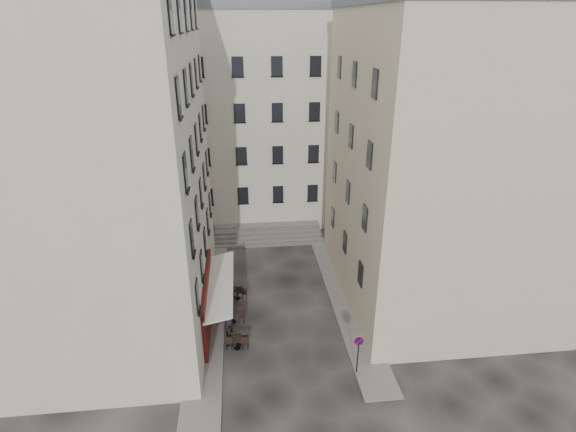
{
  "coord_description": "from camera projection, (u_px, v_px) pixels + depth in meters",
  "views": [
    {
      "loc": [
        -2.03,
        -22.0,
        17.32
      ],
      "look_at": [
        0.78,
        4.0,
        5.83
      ],
      "focal_mm": 28.0,
      "sensor_mm": 36.0,
      "label": 1
    }
  ],
  "objects": [
    {
      "name": "sidewalk_right",
      "position": [
        344.0,
        297.0,
        30.34
      ],
      "size": [
        2.0,
        18.0,
        0.12
      ],
      "primitive_type": "cube",
      "color": "slate",
      "rests_on": "ground"
    },
    {
      "name": "ground",
      "position": [
        282.0,
        331.0,
        27.19
      ],
      "size": [
        90.0,
        90.0,
        0.0
      ],
      "primitive_type": "plane",
      "color": "black",
      "rests_on": "ground"
    },
    {
      "name": "bistro_table_b",
      "position": [
        238.0,
        339.0,
        25.81
      ],
      "size": [
        1.17,
        0.55,
        0.82
      ],
      "color": "black",
      "rests_on": "ground"
    },
    {
      "name": "bollard_mid",
      "position": [
        228.0,
        303.0,
        28.93
      ],
      "size": [
        0.12,
        0.12,
        0.98
      ],
      "color": "black",
      "rests_on": "ground"
    },
    {
      "name": "building_left",
      "position": [
        87.0,
        158.0,
        24.74
      ],
      "size": [
        12.2,
        16.2,
        20.6
      ],
      "color": "beige",
      "rests_on": "ground"
    },
    {
      "name": "bistro_table_d",
      "position": [
        238.0,
        293.0,
        30.15
      ],
      "size": [
        1.23,
        0.58,
        0.86
      ],
      "color": "black",
      "rests_on": "ground"
    },
    {
      "name": "bollard_near",
      "position": [
        228.0,
        338.0,
        25.75
      ],
      "size": [
        0.12,
        0.12,
        0.98
      ],
      "color": "black",
      "rests_on": "ground"
    },
    {
      "name": "building_back",
      "position": [
        251.0,
        116.0,
        40.64
      ],
      "size": [
        18.2,
        10.2,
        18.6
      ],
      "color": "beige",
      "rests_on": "ground"
    },
    {
      "name": "pedestrian",
      "position": [
        228.0,
        320.0,
        26.67
      ],
      "size": [
        0.8,
        0.74,
        1.82
      ],
      "primitive_type": "imported",
      "rotation": [
        0.0,
        0.0,
        3.74
      ],
      "color": "black",
      "rests_on": "ground"
    },
    {
      "name": "bistro_table_c",
      "position": [
        233.0,
        316.0,
        27.75
      ],
      "size": [
        1.41,
        0.66,
        0.99
      ],
      "color": "black",
      "rests_on": "ground"
    },
    {
      "name": "bollard_far",
      "position": [
        229.0,
        275.0,
        32.12
      ],
      "size": [
        0.12,
        0.12,
        0.98
      ],
      "color": "black",
      "rests_on": "ground"
    },
    {
      "name": "cafe_storefront",
      "position": [
        209.0,
        300.0,
        26.92
      ],
      "size": [
        1.74,
        7.3,
        3.5
      ],
      "color": "#490F0A",
      "rests_on": "ground"
    },
    {
      "name": "building_right",
      "position": [
        445.0,
        161.0,
        27.66
      ],
      "size": [
        12.2,
        14.2,
        18.6
      ],
      "color": "beige",
      "rests_on": "ground"
    },
    {
      "name": "stone_steps",
      "position": [
        268.0,
        234.0,
        38.47
      ],
      "size": [
        9.0,
        3.15,
        0.8
      ],
      "color": "#605D5A",
      "rests_on": "ground"
    },
    {
      "name": "no_parking_sign",
      "position": [
        358.0,
        348.0,
        23.23
      ],
      "size": [
        0.56,
        0.11,
        2.44
      ],
      "rotation": [
        0.0,
        0.0,
        -0.07
      ],
      "color": "black",
      "rests_on": "ground"
    },
    {
      "name": "bistro_table_e",
      "position": [
        233.0,
        292.0,
        30.26
      ],
      "size": [
        1.32,
        0.62,
        0.93
      ],
      "color": "black",
      "rests_on": "ground"
    },
    {
      "name": "bistro_table_a",
      "position": [
        237.0,
        342.0,
        25.53
      ],
      "size": [
        1.3,
        0.61,
        0.91
      ],
      "color": "black",
      "rests_on": "ground"
    },
    {
      "name": "sidewalk_left",
      "position": [
        211.0,
        297.0,
        30.36
      ],
      "size": [
        2.0,
        22.0,
        0.12
      ],
      "primitive_type": "cube",
      "color": "slate",
      "rests_on": "ground"
    }
  ]
}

